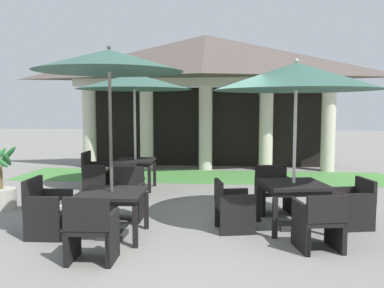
{
  "coord_description": "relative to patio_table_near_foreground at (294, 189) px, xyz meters",
  "views": [
    {
      "loc": [
        0.78,
        -5.59,
        1.98
      ],
      "look_at": [
        0.06,
        2.06,
        1.28
      ],
      "focal_mm": 37.92,
      "sensor_mm": 36.0,
      "label": 1
    }
  ],
  "objects": [
    {
      "name": "ground_plane",
      "position": [
        -1.82,
        -1.02,
        -0.66
      ],
      "size": [
        60.0,
        60.0,
        0.0
      ],
      "primitive_type": "plane",
      "color": "gray"
    },
    {
      "name": "background_pavilion",
      "position": [
        -1.82,
        6.26,
        2.54
      ],
      "size": [
        8.78,
        2.77,
        4.22
      ],
      "color": "beige",
      "rests_on": "ground"
    },
    {
      "name": "lawn_strip",
      "position": [
        -1.82,
        4.85,
        -0.65
      ],
      "size": [
        10.58,
        2.28,
        0.01
      ],
      "primitive_type": "cube",
      "color": "#47843D",
      "rests_on": "ground"
    },
    {
      "name": "patio_table_near_foreground",
      "position": [
        0.0,
        0.0,
        0.0
      ],
      "size": [
        1.15,
        1.15,
        0.76
      ],
      "rotation": [
        0.0,
        0.0,
        0.2
      ],
      "color": "black",
      "rests_on": "ground"
    },
    {
      "name": "patio_umbrella_near_foreground",
      "position": [
        0.0,
        0.0,
        1.8
      ],
      "size": [
        2.65,
        2.65,
        2.75
      ],
      "color": "#2D2D2D",
      "rests_on": "ground"
    },
    {
      "name": "patio_chair_near_foreground_east",
      "position": [
        0.99,
        0.21,
        -0.27
      ],
      "size": [
        0.68,
        0.71,
        0.8
      ],
      "rotation": [
        0.0,
        0.0,
        -4.51
      ],
      "color": "black",
      "rests_on": "ground"
    },
    {
      "name": "patio_chair_near_foreground_south",
      "position": [
        0.2,
        -0.99,
        -0.25
      ],
      "size": [
        0.68,
        0.68,
        0.82
      ],
      "rotation": [
        0.0,
        0.0,
        0.2
      ],
      "color": "black",
      "rests_on": "ground"
    },
    {
      "name": "patio_chair_near_foreground_north",
      "position": [
        -0.21,
        1.0,
        -0.25
      ],
      "size": [
        0.73,
        0.66,
        0.87
      ],
      "rotation": [
        0.0,
        0.0,
        -2.94
      ],
      "color": "black",
      "rests_on": "ground"
    },
    {
      "name": "patio_chair_near_foreground_west",
      "position": [
        -0.99,
        -0.2,
        -0.27
      ],
      "size": [
        0.66,
        0.64,
        0.82
      ],
      "rotation": [
        0.0,
        0.0,
        -1.37
      ],
      "color": "black",
      "rests_on": "ground"
    },
    {
      "name": "patio_table_mid_left",
      "position": [
        -3.31,
        2.89,
        -0.03
      ],
      "size": [
        0.9,
        0.9,
        0.73
      ],
      "rotation": [
        0.0,
        0.0,
        0.03
      ],
      "color": "black",
      "rests_on": "ground"
    },
    {
      "name": "patio_umbrella_mid_left",
      "position": [
        -3.31,
        2.89,
        1.91
      ],
      "size": [
        2.73,
        2.73,
        2.84
      ],
      "color": "#2D2D2D",
      "rests_on": "ground"
    },
    {
      "name": "patio_chair_mid_left_south",
      "position": [
        -3.27,
        1.91,
        -0.26
      ],
      "size": [
        0.56,
        0.57,
        0.82
      ],
      "rotation": [
        0.0,
        0.0,
        0.03
      ],
      "color": "black",
      "rests_on": "ground"
    },
    {
      "name": "patio_chair_mid_left_west",
      "position": [
        -4.29,
        2.86,
        -0.24
      ],
      "size": [
        0.59,
        0.61,
        0.91
      ],
      "rotation": [
        0.0,
        0.0,
        -1.54
      ],
      "color": "black",
      "rests_on": "ground"
    },
    {
      "name": "patio_table_mid_right",
      "position": [
        -2.82,
        -0.7,
        -0.04
      ],
      "size": [
        1.0,
        1.0,
        0.71
      ],
      "rotation": [
        0.0,
        0.0,
        0.03
      ],
      "color": "black",
      "rests_on": "ground"
    },
    {
      "name": "patio_umbrella_mid_right",
      "position": [
        -2.82,
        -0.7,
        1.99
      ],
      "size": [
        2.2,
        2.2,
        2.89
      ],
      "color": "#2D2D2D",
      "rests_on": "ground"
    },
    {
      "name": "patio_chair_mid_right_north",
      "position": [
        -2.85,
        0.32,
        -0.25
      ],
      "size": [
        0.59,
        0.58,
        0.9
      ],
      "rotation": [
        0.0,
        0.0,
        -3.11
      ],
      "color": "black",
      "rests_on": "ground"
    },
    {
      "name": "patio_chair_mid_right_south",
      "position": [
        -2.79,
        -1.72,
        -0.24
      ],
      "size": [
        0.61,
        0.52,
        0.89
      ],
      "rotation": [
        0.0,
        0.0,
        0.03
      ],
      "color": "black",
      "rests_on": "ground"
    },
    {
      "name": "patio_chair_mid_right_west",
      "position": [
        -3.84,
        -0.74,
        -0.24
      ],
      "size": [
        0.57,
        0.65,
        0.9
      ],
      "rotation": [
        0.0,
        0.0,
        -1.54
      ],
      "color": "black",
      "rests_on": "ground"
    },
    {
      "name": "potted_palm_left_edge",
      "position": [
        -5.48,
        0.8,
        -0.32
      ],
      "size": [
        0.6,
        0.62,
        1.24
      ],
      "color": "#B2AD9E",
      "rests_on": "ground"
    }
  ]
}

